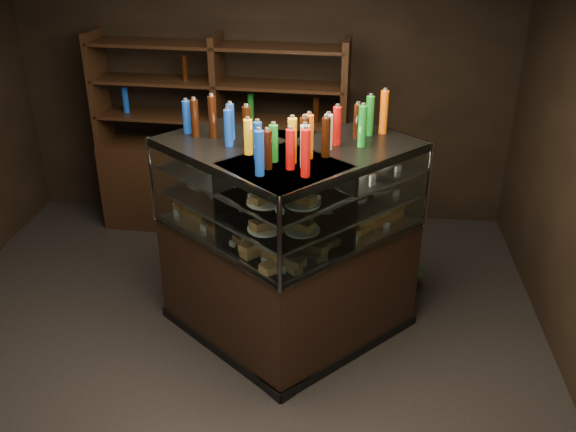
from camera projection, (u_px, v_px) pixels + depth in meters
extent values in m
plane|color=black|center=(224.00, 355.00, 4.88)|extent=(5.00, 5.00, 0.00)
cube|color=black|center=(264.00, 77.00, 6.43)|extent=(5.00, 0.02, 3.00)
cube|color=black|center=(322.00, 289.00, 4.86)|extent=(1.48, 1.50, 0.92)
cube|color=black|center=(321.00, 334.00, 5.05)|extent=(1.52, 1.54, 0.08)
cube|color=black|center=(326.00, 156.00, 4.38)|extent=(1.48, 1.50, 0.06)
cube|color=silver|center=(324.00, 235.00, 4.65)|extent=(1.40, 1.42, 0.02)
cube|color=silver|center=(324.00, 208.00, 4.56)|extent=(1.40, 1.42, 0.02)
cube|color=silver|center=(325.00, 183.00, 4.47)|extent=(1.40, 1.42, 0.02)
cube|color=white|center=(362.00, 213.00, 4.27)|extent=(0.98, 1.01, 0.65)
cylinder|color=silver|center=(428.00, 185.00, 4.68)|extent=(0.03, 0.03, 0.67)
cylinder|color=silver|center=(280.00, 245.00, 3.87)|extent=(0.03, 0.03, 0.67)
cube|color=black|center=(251.00, 287.00, 4.89)|extent=(1.52, 1.45, 0.92)
cube|color=black|center=(253.00, 332.00, 5.08)|extent=(1.57, 1.49, 0.08)
cube|color=black|center=(247.00, 155.00, 4.41)|extent=(1.52, 1.45, 0.06)
cube|color=silver|center=(250.00, 233.00, 4.68)|extent=(1.44, 1.37, 0.02)
cube|color=silver|center=(249.00, 206.00, 4.58)|extent=(1.44, 1.37, 0.02)
cube|color=silver|center=(248.00, 181.00, 4.50)|extent=(1.44, 1.37, 0.02)
cube|color=white|center=(208.00, 209.00, 4.32)|extent=(1.07, 0.92, 0.65)
cylinder|color=silver|center=(280.00, 245.00, 3.87)|extent=(0.03, 0.03, 0.67)
cylinder|color=silver|center=(151.00, 179.00, 4.78)|extent=(0.03, 0.03, 0.67)
cube|color=#B47540|center=(263.00, 259.00, 4.27)|extent=(0.19, 0.19, 0.06)
cube|color=#B47540|center=(282.00, 251.00, 4.37)|extent=(0.19, 0.19, 0.06)
cube|color=#B47540|center=(301.00, 243.00, 4.47)|extent=(0.19, 0.19, 0.06)
cube|color=#B47540|center=(318.00, 235.00, 4.56)|extent=(0.19, 0.19, 0.06)
cube|color=#B47540|center=(335.00, 228.00, 4.66)|extent=(0.19, 0.19, 0.06)
cube|color=#B47540|center=(352.00, 221.00, 4.76)|extent=(0.19, 0.19, 0.06)
cube|color=#B47540|center=(367.00, 215.00, 4.86)|extent=(0.19, 0.19, 0.06)
cube|color=#B47540|center=(382.00, 209.00, 4.95)|extent=(0.19, 0.19, 0.06)
cylinder|color=white|center=(266.00, 228.00, 4.24)|extent=(0.24, 0.24, 0.02)
cube|color=#B47540|center=(266.00, 224.00, 4.23)|extent=(0.18, 0.18, 0.05)
cylinder|color=white|center=(296.00, 217.00, 4.40)|extent=(0.24, 0.24, 0.02)
cube|color=#B47540|center=(296.00, 212.00, 4.38)|extent=(0.18, 0.18, 0.05)
cylinder|color=white|center=(324.00, 206.00, 4.55)|extent=(0.24, 0.24, 0.02)
cube|color=#B47540|center=(325.00, 201.00, 4.53)|extent=(0.18, 0.18, 0.05)
cylinder|color=white|center=(351.00, 196.00, 4.70)|extent=(0.24, 0.24, 0.02)
cube|color=#B47540|center=(351.00, 191.00, 4.69)|extent=(0.18, 0.18, 0.05)
cylinder|color=white|center=(376.00, 186.00, 4.86)|extent=(0.24, 0.24, 0.02)
cube|color=#B47540|center=(376.00, 182.00, 4.84)|extent=(0.18, 0.18, 0.05)
cylinder|color=white|center=(265.00, 202.00, 4.15)|extent=(0.24, 0.24, 0.02)
cube|color=#B47540|center=(265.00, 197.00, 4.14)|extent=(0.18, 0.18, 0.05)
cylinder|color=white|center=(296.00, 191.00, 4.31)|extent=(0.24, 0.24, 0.02)
cube|color=#B47540|center=(296.00, 186.00, 4.29)|extent=(0.18, 0.18, 0.05)
cylinder|color=white|center=(325.00, 181.00, 4.46)|extent=(0.24, 0.24, 0.02)
cube|color=#B47540|center=(325.00, 176.00, 4.45)|extent=(0.18, 0.18, 0.05)
cylinder|color=white|center=(352.00, 171.00, 4.62)|extent=(0.24, 0.24, 0.02)
cube|color=#B47540|center=(352.00, 167.00, 4.60)|extent=(0.18, 0.18, 0.05)
cylinder|color=white|center=(377.00, 162.00, 4.77)|extent=(0.24, 0.24, 0.02)
cube|color=#B47540|center=(378.00, 158.00, 4.76)|extent=(0.18, 0.18, 0.05)
cube|color=#B47540|center=(197.00, 204.00, 5.02)|extent=(0.20, 0.19, 0.06)
cube|color=#B47540|center=(210.00, 211.00, 4.91)|extent=(0.20, 0.19, 0.06)
cube|color=#B47540|center=(224.00, 218.00, 4.80)|extent=(0.20, 0.19, 0.06)
cube|color=#B47540|center=(238.00, 226.00, 4.70)|extent=(0.20, 0.19, 0.06)
cube|color=#B47540|center=(253.00, 234.00, 4.59)|extent=(0.20, 0.19, 0.06)
cube|color=#B47540|center=(269.00, 242.00, 4.48)|extent=(0.20, 0.19, 0.06)
cube|color=#B47540|center=(286.00, 251.00, 4.37)|extent=(0.20, 0.19, 0.06)
cube|color=#B47540|center=(303.00, 260.00, 4.26)|extent=(0.20, 0.19, 0.06)
cylinder|color=white|center=(203.00, 182.00, 4.92)|extent=(0.24, 0.24, 0.02)
cube|color=#B47540|center=(203.00, 178.00, 4.90)|extent=(0.18, 0.17, 0.05)
cylinder|color=white|center=(225.00, 193.00, 4.75)|extent=(0.24, 0.24, 0.02)
cube|color=#B47540|center=(225.00, 189.00, 4.73)|extent=(0.18, 0.17, 0.05)
cylinder|color=white|center=(249.00, 204.00, 4.57)|extent=(0.24, 0.24, 0.02)
cube|color=#B47540|center=(249.00, 200.00, 4.56)|extent=(0.18, 0.17, 0.05)
cylinder|color=white|center=(274.00, 216.00, 4.40)|extent=(0.24, 0.24, 0.02)
cube|color=#B47540|center=(274.00, 212.00, 4.39)|extent=(0.18, 0.17, 0.05)
cylinder|color=white|center=(301.00, 229.00, 4.23)|extent=(0.24, 0.24, 0.02)
cube|color=#B47540|center=(301.00, 225.00, 4.22)|extent=(0.18, 0.17, 0.05)
cylinder|color=white|center=(202.00, 159.00, 4.83)|extent=(0.24, 0.24, 0.02)
cube|color=#B47540|center=(202.00, 155.00, 4.82)|extent=(0.18, 0.17, 0.05)
cylinder|color=white|center=(224.00, 169.00, 4.66)|extent=(0.24, 0.24, 0.02)
cube|color=#B47540|center=(224.00, 164.00, 4.64)|extent=(0.18, 0.17, 0.05)
cylinder|color=white|center=(248.00, 179.00, 4.49)|extent=(0.24, 0.24, 0.02)
cube|color=#B47540|center=(248.00, 174.00, 4.47)|extent=(0.18, 0.17, 0.05)
cylinder|color=white|center=(274.00, 190.00, 4.32)|extent=(0.24, 0.24, 0.02)
cube|color=#B47540|center=(274.00, 186.00, 4.30)|extent=(0.18, 0.17, 0.05)
cylinder|color=white|center=(302.00, 203.00, 4.14)|extent=(0.24, 0.24, 0.02)
cube|color=#B47540|center=(302.00, 198.00, 4.13)|extent=(0.18, 0.17, 0.05)
cylinder|color=#0F38B2|center=(257.00, 153.00, 3.97)|extent=(0.06, 0.06, 0.28)
cylinder|color=silver|center=(257.00, 130.00, 3.90)|extent=(0.03, 0.03, 0.02)
cylinder|color=#147223|center=(271.00, 149.00, 4.03)|extent=(0.06, 0.06, 0.28)
cylinder|color=silver|center=(270.00, 126.00, 3.96)|extent=(0.03, 0.03, 0.02)
cylinder|color=silver|center=(284.00, 145.00, 4.09)|extent=(0.06, 0.06, 0.28)
cylinder|color=silver|center=(284.00, 123.00, 4.02)|extent=(0.03, 0.03, 0.02)
cylinder|color=yellow|center=(296.00, 142.00, 4.15)|extent=(0.06, 0.06, 0.28)
cylinder|color=silver|center=(297.00, 119.00, 4.08)|extent=(0.03, 0.03, 0.02)
cylinder|color=#D8590A|center=(309.00, 138.00, 4.21)|extent=(0.06, 0.06, 0.28)
cylinder|color=silver|center=(309.00, 116.00, 4.15)|extent=(0.03, 0.03, 0.02)
cylinder|color=black|center=(321.00, 135.00, 4.27)|extent=(0.06, 0.06, 0.28)
cylinder|color=silver|center=(321.00, 113.00, 4.21)|extent=(0.03, 0.03, 0.02)
cylinder|color=#B20C0A|center=(332.00, 131.00, 4.34)|extent=(0.06, 0.06, 0.28)
cylinder|color=silver|center=(333.00, 110.00, 4.27)|extent=(0.03, 0.03, 0.02)
cylinder|color=#0F38B2|center=(344.00, 128.00, 4.40)|extent=(0.06, 0.06, 0.28)
cylinder|color=silver|center=(344.00, 107.00, 4.33)|extent=(0.03, 0.03, 0.02)
cylinder|color=#147223|center=(354.00, 125.00, 4.46)|extent=(0.06, 0.06, 0.28)
cylinder|color=silver|center=(355.00, 104.00, 4.39)|extent=(0.03, 0.03, 0.02)
cylinder|color=silver|center=(365.00, 121.00, 4.52)|extent=(0.06, 0.06, 0.28)
cylinder|color=silver|center=(366.00, 101.00, 4.46)|extent=(0.03, 0.03, 0.02)
cylinder|color=yellow|center=(375.00, 118.00, 4.58)|extent=(0.06, 0.06, 0.28)
cylinder|color=silver|center=(377.00, 98.00, 4.52)|extent=(0.03, 0.03, 0.02)
cylinder|color=#D8590A|center=(386.00, 115.00, 4.65)|extent=(0.06, 0.06, 0.28)
cylinder|color=silver|center=(387.00, 95.00, 4.58)|extent=(0.03, 0.03, 0.02)
cylinder|color=#0F38B2|center=(194.00, 112.00, 4.71)|extent=(0.06, 0.06, 0.28)
cylinder|color=silver|center=(193.00, 92.00, 4.64)|extent=(0.03, 0.03, 0.02)
cylinder|color=#147223|center=(203.00, 116.00, 4.64)|extent=(0.06, 0.06, 0.28)
cylinder|color=silver|center=(202.00, 95.00, 4.58)|extent=(0.03, 0.03, 0.02)
cylinder|color=silver|center=(212.00, 119.00, 4.57)|extent=(0.06, 0.06, 0.28)
cylinder|color=silver|center=(211.00, 98.00, 4.51)|extent=(0.03, 0.03, 0.02)
cylinder|color=yellow|center=(222.00, 122.00, 4.50)|extent=(0.06, 0.06, 0.28)
cylinder|color=silver|center=(221.00, 102.00, 4.44)|extent=(0.03, 0.03, 0.02)
cylinder|color=#D8590A|center=(231.00, 126.00, 4.43)|extent=(0.06, 0.06, 0.28)
cylinder|color=silver|center=(231.00, 105.00, 4.37)|extent=(0.03, 0.03, 0.02)
cylinder|color=black|center=(241.00, 130.00, 4.37)|extent=(0.06, 0.06, 0.28)
cylinder|color=silver|center=(241.00, 108.00, 4.30)|extent=(0.03, 0.03, 0.02)
cylinder|color=#B20C0A|center=(252.00, 133.00, 4.30)|extent=(0.06, 0.06, 0.28)
cylinder|color=silver|center=(251.00, 112.00, 4.23)|extent=(0.03, 0.03, 0.02)
cylinder|color=#0F38B2|center=(262.00, 137.00, 4.23)|extent=(0.06, 0.06, 0.28)
cylinder|color=silver|center=(262.00, 115.00, 4.16)|extent=(0.03, 0.03, 0.02)
cylinder|color=#147223|center=(273.00, 141.00, 4.16)|extent=(0.06, 0.06, 0.28)
cylinder|color=silver|center=(273.00, 119.00, 4.09)|extent=(0.03, 0.03, 0.02)
cylinder|color=silver|center=(285.00, 145.00, 4.09)|extent=(0.06, 0.06, 0.28)
cylinder|color=silver|center=(285.00, 123.00, 4.02)|extent=(0.03, 0.03, 0.02)
cylinder|color=yellow|center=(296.00, 150.00, 4.02)|extent=(0.06, 0.06, 0.28)
cylinder|color=silver|center=(296.00, 127.00, 3.95)|extent=(0.03, 0.03, 0.02)
cylinder|color=#D8590A|center=(308.00, 154.00, 3.95)|extent=(0.06, 0.06, 0.28)
cylinder|color=silver|center=(309.00, 131.00, 3.88)|extent=(0.03, 0.03, 0.02)
cylinder|color=black|center=(403.00, 278.00, 5.71)|extent=(0.22, 0.22, 0.17)
cone|color=#185525|center=(406.00, 247.00, 5.57)|extent=(0.33, 0.33, 0.46)
cone|color=#185525|center=(407.00, 232.00, 5.50)|extent=(0.26, 0.26, 0.32)
cube|color=black|center=(223.00, 189.00, 6.54)|extent=(2.50, 0.58, 0.90)
cube|color=black|center=(98.00, 88.00, 6.26)|extent=(0.08, 0.38, 1.10)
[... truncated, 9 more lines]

